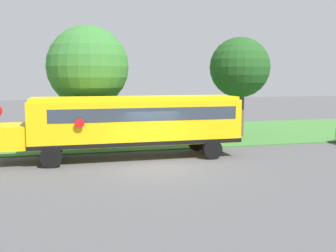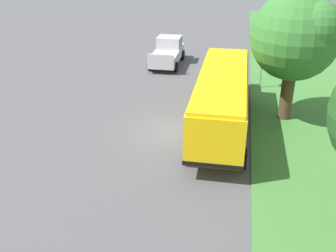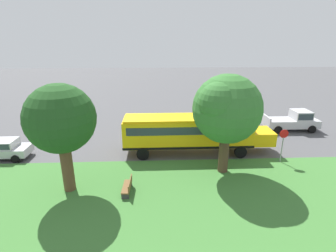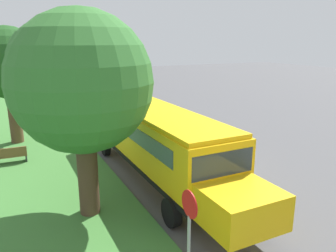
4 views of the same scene
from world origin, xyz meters
name	(u,v)px [view 2 (image 2 of 4)]	position (x,y,z in m)	size (l,w,h in m)	color
ground_plane	(175,131)	(0.00, 0.00, 0.00)	(120.00, 120.00, 0.00)	#4C4C4F
school_bus	(222,95)	(-2.36, -0.86, 1.92)	(2.85, 12.42, 3.16)	yellow
pickup_truck	(168,51)	(2.70, -12.32, 1.07)	(2.28, 5.40, 2.10)	#B7B7BC
oak_tree_beside_bus	(298,36)	(-5.99, -2.63, 4.81)	(4.70, 4.70, 7.10)	#4C3826
stop_sign	(262,64)	(-4.60, -7.62, 1.74)	(0.08, 0.68, 2.74)	gray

